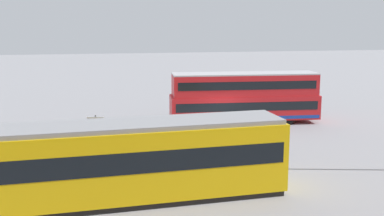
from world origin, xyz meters
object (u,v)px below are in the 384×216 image
pedestrian_near_railing (184,137)px  pedestrian_crossing (267,148)px  tram_yellow (133,160)px  double_decker_bus (244,97)px  info_sign (96,130)px

pedestrian_near_railing → pedestrian_crossing: pedestrian_near_railing is taller
tram_yellow → double_decker_bus: bearing=-123.9°
pedestrian_crossing → pedestrian_near_railing: bearing=-34.7°
double_decker_bus → tram_yellow: size_ratio=0.84×
pedestrian_near_railing → info_sign: bearing=2.8°
pedestrian_near_railing → double_decker_bus: bearing=-128.5°
pedestrian_crossing → double_decker_bus: bearing=-100.7°
pedestrian_near_railing → pedestrian_crossing: (-4.00, 2.77, -0.07)m
double_decker_bus → info_sign: size_ratio=4.39×
tram_yellow → info_sign: tram_yellow is taller
info_sign → pedestrian_near_railing: bearing=-177.2°
pedestrian_crossing → info_sign: (8.96, -2.53, 0.80)m
tram_yellow → pedestrian_crossing: (-7.39, -3.66, -0.84)m
double_decker_bus → pedestrian_crossing: double_decker_bus is taller
pedestrian_crossing → info_sign: bearing=-15.8°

